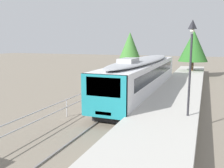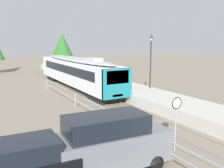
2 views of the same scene
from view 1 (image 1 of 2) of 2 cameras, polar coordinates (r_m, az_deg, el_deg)
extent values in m
plane|color=slate|center=(17.75, -8.02, -6.82)|extent=(160.00, 160.00, 0.00)
cube|color=slate|center=(16.54, 1.19, -7.86)|extent=(3.20, 60.00, 0.06)
cube|color=slate|center=(16.77, -1.14, -7.36)|extent=(0.08, 60.00, 0.08)
cube|color=slate|center=(16.30, 3.59, -7.89)|extent=(0.08, 60.00, 0.08)
cube|color=silver|center=(22.88, 7.39, 1.96)|extent=(2.80, 19.13, 2.55)
cube|color=#19757F|center=(14.00, -1.95, -2.91)|extent=(2.80, 0.24, 2.55)
cube|color=black|center=(13.82, -2.09, -0.70)|extent=(2.13, 0.08, 1.12)
cube|color=black|center=(22.83, 7.41, 2.97)|extent=(2.82, 16.07, 0.92)
ellipsoid|color=#A8AAAF|center=(22.73, 7.47, 5.59)|extent=(2.69, 18.36, 0.44)
cube|color=#A8AAAF|center=(18.11, 3.86, 5.51)|extent=(1.10, 2.20, 0.36)
cube|color=#EAE5C6|center=(14.19, -2.04, -6.89)|extent=(1.00, 0.10, 0.20)
cube|color=black|center=(16.47, 1.24, -6.54)|extent=(2.24, 3.20, 0.55)
cube|color=black|center=(30.04, 10.61, 0.73)|extent=(2.24, 3.20, 0.55)
cube|color=#B7B5AD|center=(15.66, 12.54, -7.51)|extent=(3.90, 60.00, 0.90)
cylinder|color=#232328|center=(14.15, 17.85, 1.84)|extent=(0.12, 0.12, 4.60)
pyramid|color=#232328|center=(14.07, 18.45, 13.21)|extent=(0.34, 0.34, 0.50)
sphere|color=silver|center=(14.05, 18.38, 11.91)|extent=(0.24, 0.24, 0.24)
cylinder|color=#9EA0A5|center=(16.90, -10.61, -5.54)|extent=(0.06, 0.06, 1.25)
cylinder|color=#9EA0A5|center=(24.81, 0.35, -0.49)|extent=(0.06, 0.06, 1.25)
cylinder|color=brown|center=(43.63, 4.19, 4.61)|extent=(0.36, 0.36, 2.31)
cone|color=#38702D|center=(43.46, 4.25, 9.13)|extent=(3.71, 3.71, 4.56)
cylinder|color=brown|center=(37.89, 18.35, 3.35)|extent=(0.36, 0.36, 2.29)
cone|color=#286023|center=(37.70, 18.63, 8.49)|extent=(4.21, 4.21, 4.51)
camera|label=2|loc=(16.76, -87.62, 2.01)|focal=40.16mm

